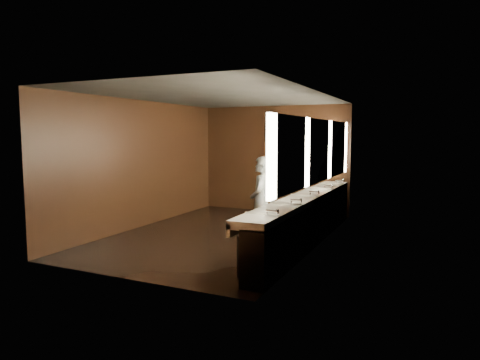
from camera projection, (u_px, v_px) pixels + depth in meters
floor at (222, 234)px, 8.79m from camera, size 6.00×6.00×0.00m
ceiling at (222, 96)px, 8.49m from camera, size 4.00×6.00×0.02m
wall_back at (274, 159)px, 11.34m from camera, size 4.00×0.02×2.80m
wall_front at (123, 181)px, 5.93m from camera, size 4.00×0.02×2.80m
wall_left at (142, 164)px, 9.48m from camera, size 0.02×6.00×2.80m
wall_right at (319, 170)px, 7.80m from camera, size 0.02×6.00×2.80m
sink_counter at (308, 218)px, 7.98m from camera, size 0.55×5.40×1.01m
mirror_band at (319, 151)px, 7.77m from camera, size 0.06×5.03×1.15m
person at (261, 203)px, 7.66m from camera, size 0.51×0.67×1.66m
trash_bin at (250, 256)px, 6.13m from camera, size 0.43×0.43×0.61m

